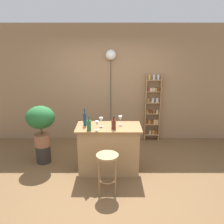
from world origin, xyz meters
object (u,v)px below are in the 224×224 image
(wine_glass_center, at_px, (102,120))
(pendant_globe_light, at_px, (111,56))
(bottle_spirits_clear, at_px, (85,119))
(potted_plant, at_px, (41,121))
(bar_stool, at_px, (108,164))
(plant_stool, at_px, (44,154))
(bottle_soda_blue, at_px, (89,125))
(spice_shelf, at_px, (153,108))
(bottle_olive_oil, at_px, (114,124))
(wine_glass_left, at_px, (121,118))
(wine_glass_right, at_px, (97,124))

(wine_glass_center, height_order, pendant_globe_light, pendant_globe_light)
(bottle_spirits_clear, relative_size, wine_glass_center, 1.97)
(potted_plant, bearing_deg, pendant_globe_light, 41.29)
(bar_stool, distance_m, plant_stool, 1.69)
(bottle_soda_blue, distance_m, wine_glass_center, 0.31)
(plant_stool, xyz_separation_m, pendant_globe_light, (1.37, 1.21, 1.89))
(plant_stool, relative_size, bottle_soda_blue, 1.38)
(spice_shelf, distance_m, bottle_spirits_clear, 2.10)
(potted_plant, height_order, pendant_globe_light, pendant_globe_light)
(bar_stool, distance_m, bottle_spirits_clear, 0.98)
(bar_stool, relative_size, bottle_olive_oil, 2.71)
(plant_stool, height_order, bottle_soda_blue, bottle_soda_blue)
(potted_plant, bearing_deg, bar_stool, -36.88)
(wine_glass_left, bearing_deg, bar_stool, -106.38)
(spice_shelf, xyz_separation_m, bottle_spirits_clear, (-1.49, -1.47, 0.19))
(bottle_soda_blue, bearing_deg, spice_shelf, 51.10)
(wine_glass_left, distance_m, wine_glass_right, 0.52)
(spice_shelf, xyz_separation_m, bottle_soda_blue, (-1.39, -1.73, 0.17))
(bottle_soda_blue, relative_size, wine_glass_left, 1.59)
(pendant_globe_light, bearing_deg, bottle_spirits_clear, -107.54)
(spice_shelf, xyz_separation_m, potted_plant, (-2.40, -1.19, 0.07))
(spice_shelf, xyz_separation_m, wine_glass_center, (-1.19, -1.50, 0.19))
(spice_shelf, relative_size, bottle_soda_blue, 6.36)
(plant_stool, distance_m, bottle_spirits_clear, 1.26)
(potted_plant, distance_m, bottle_olive_oil, 1.51)
(bottle_spirits_clear, bearing_deg, wine_glass_center, -5.45)
(plant_stool, distance_m, wine_glass_left, 1.78)
(plant_stool, bearing_deg, pendant_globe_light, 41.29)
(bottle_soda_blue, relative_size, wine_glass_center, 1.59)
(bottle_spirits_clear, distance_m, wine_glass_left, 0.66)
(bottle_olive_oil, bearing_deg, bottle_spirits_clear, 160.28)
(bottle_soda_blue, bearing_deg, wine_glass_center, 48.62)
(bottle_soda_blue, height_order, wine_glass_center, bottle_soda_blue)
(plant_stool, relative_size, wine_glass_left, 2.20)
(bottle_olive_oil, bearing_deg, plant_stool, 161.75)
(wine_glass_left, height_order, wine_glass_right, same)
(potted_plant, xyz_separation_m, bottle_soda_blue, (1.00, -0.54, 0.10))
(potted_plant, xyz_separation_m, pendant_globe_light, (1.37, 1.21, 1.18))
(bottle_olive_oil, height_order, bottle_spirits_clear, bottle_spirits_clear)
(wine_glass_center, bearing_deg, plant_stool, 165.50)
(spice_shelf, distance_m, potted_plant, 2.67)
(bar_stool, xyz_separation_m, wine_glass_center, (-0.12, 0.69, 0.52))
(bottle_spirits_clear, height_order, pendant_globe_light, pendant_globe_light)
(plant_stool, xyz_separation_m, bottle_spirits_clear, (0.90, -0.28, 0.84))
(spice_shelf, distance_m, wine_glass_left, 1.65)
(bottle_spirits_clear, xyz_separation_m, wine_glass_left, (0.65, 0.06, -0.01))
(potted_plant, relative_size, bottle_olive_oil, 3.43)
(spice_shelf, height_order, plant_stool, spice_shelf)
(potted_plant, height_order, bottle_olive_oil, potted_plant)
(plant_stool, height_order, bottle_olive_oil, bottle_olive_oil)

